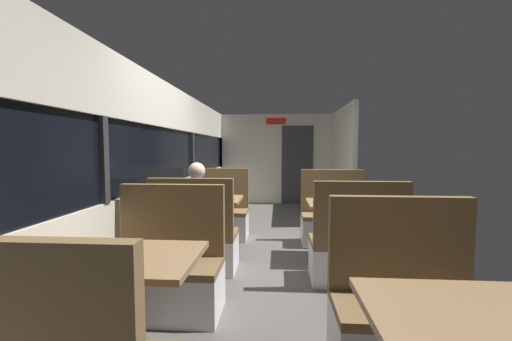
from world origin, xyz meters
name	(u,v)px	position (x,y,z in m)	size (l,w,h in m)	color
ground_plane	(273,259)	(0.00, 0.00, -0.01)	(3.30, 9.20, 0.02)	#514F4C
carriage_window_panel_left	(162,173)	(-1.45, 0.00, 1.11)	(0.09, 8.48, 2.30)	beige
carriage_end_bulkhead	(278,160)	(0.06, 4.19, 1.14)	(2.90, 0.11, 2.30)	beige
carriage_aisle_panel_right	(342,161)	(1.45, 3.00, 1.15)	(0.08, 2.40, 2.30)	beige
dining_table_near_window	(128,271)	(-0.89, -2.09, 0.64)	(0.90, 0.70, 0.74)	#9E9EA3
bench_near_window_facing_entry	(167,275)	(-0.89, -1.39, 0.33)	(0.95, 0.50, 1.10)	silver
dining_table_mid_window	(208,206)	(-0.89, 0.24, 0.64)	(0.90, 0.70, 0.74)	#9E9EA3
bench_mid_window_facing_end	(195,243)	(-0.89, -0.46, 0.33)	(0.95, 0.50, 1.10)	silver
bench_mid_window_facing_entry	(218,217)	(-0.89, 0.94, 0.33)	(0.95, 0.50, 1.10)	silver
dining_table_front_aisle	(478,338)	(0.89, -2.69, 0.64)	(0.90, 0.70, 0.74)	#9E9EA3
bench_front_aisle_facing_entry	(407,320)	(0.89, -1.99, 0.33)	(0.95, 0.50, 1.10)	silver
dining_table_rear_aisle	(343,210)	(0.89, 0.04, 0.64)	(0.90, 0.70, 0.74)	#9E9EA3
bench_rear_aisle_facing_end	(356,252)	(0.89, -0.66, 0.33)	(0.95, 0.50, 1.10)	silver
bench_rear_aisle_facing_entry	(333,222)	(0.89, 0.74, 0.33)	(0.95, 0.50, 1.10)	silver
seated_passenger	(197,224)	(-0.89, -0.39, 0.54)	(0.47, 0.55, 1.26)	#26262D
coffee_cup_primary	(112,248)	(-1.00, -2.08, 0.79)	(0.07, 0.07, 0.09)	#B23333
coffee_cup_secondary	(220,195)	(-0.74, 0.28, 0.79)	(0.07, 0.07, 0.09)	#B23333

